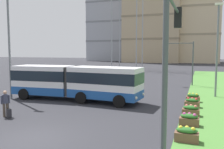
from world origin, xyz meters
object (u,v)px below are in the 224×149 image
Objects in this scene: flower_planter_3 at (192,103)px; apartment_tower_westcentre at (153,7)px; flower_planter_4 at (193,98)px; car_black_sedan at (99,76)px; articulated_bus at (75,82)px; traffic_light_near_right at (171,56)px; flower_planter_0 at (187,134)px; flower_planter_2 at (191,110)px; traffic_light_far_right at (182,55)px; rolling_suitcase at (9,113)px; streetlight_median at (217,46)px; pedestrian_crossing at (5,102)px; apartment_tower_west at (114,14)px; flower_planter_1 at (189,119)px; streetlight_left at (9,38)px.

flower_planter_3 is 0.03× the size of apartment_tower_westcentre.
car_black_sedan is at bearing 140.91° from flower_planter_4.
articulated_bus is 1.98× the size of traffic_light_near_right.
car_black_sedan reaches higher than flower_planter_0.
car_black_sedan is 20.32m from flower_planter_2.
flower_planter_4 is 13.94m from traffic_light_near_right.
flower_planter_3 is 0.18× the size of traffic_light_near_right.
flower_planter_3 is (0.00, 2.59, 0.00)m from flower_planter_2.
flower_planter_4 is 79.34m from apartment_tower_westcentre.
traffic_light_far_right is (8.10, 12.85, 2.17)m from articulated_bus.
rolling_suitcase is 0.11× the size of streetlight_median.
apartment_tower_west reaches higher than pedestrian_crossing.
rolling_suitcase is at bearing -85.75° from apartment_tower_westcentre.
flower_planter_0 is at bearing -3.93° from pedestrian_crossing.
streetlight_median is at bearing -74.94° from apartment_tower_westcentre.
apartment_tower_westcentre is (-17.33, 81.61, 20.69)m from flower_planter_1.
pedestrian_crossing is (-1.77, -6.36, -0.65)m from articulated_bus.
flower_planter_0 is 1.00× the size of flower_planter_1.
rolling_suitcase is 8.61m from streetlight_left.
flower_planter_1 is (9.79, -4.49, -1.23)m from articulated_bus.
pedestrian_crossing is 0.04× the size of apartment_tower_west.
car_black_sedan is (-3.40, 13.23, -0.90)m from articulated_bus.
apartment_tower_west is 22.14m from apartment_tower_westcentre.
traffic_light_near_right is (12.80, -24.15, 3.41)m from car_black_sedan.
flower_planter_0 is at bearing -85.16° from traffic_light_far_right.
rolling_suitcase is at bearing -140.78° from flower_planter_4.
flower_planter_1 is 4.87m from flower_planter_3.
streetlight_median is at bearing 58.91° from flower_planter_4.
articulated_bus is 2.62× the size of car_black_sedan.
flower_planter_3 is 96.41m from apartment_tower_west.
flower_planter_3 is at bearing -66.77° from apartment_tower_west.
apartment_tower_west is at bearing 111.54° from flower_planter_0.
flower_planter_2 is at bearing 90.00° from flower_planter_0.
rolling_suitcase is 11.13m from flower_planter_0.
traffic_light_far_right is at bearing 93.11° from traffic_light_near_right.
streetlight_median reaches higher than pedestrian_crossing.
car_black_sedan is at bearing 80.43° from streetlight_left.
rolling_suitcase reaches higher than flower_planter_3.
flower_planter_0 is at bearing -57.08° from car_black_sedan.
flower_planter_3 is (0.00, 4.87, 0.00)m from flower_planter_1.
traffic_light_far_right is at bearing 96.41° from flower_planter_2.
flower_planter_2 is 9.20m from streetlight_median.
flower_planter_0 is 103.22m from apartment_tower_west.
car_black_sedan is at bearing 126.67° from flower_planter_1.
flower_planter_4 is at bearing -80.71° from traffic_light_far_right.
flower_planter_1 is (13.20, -17.72, -0.33)m from car_black_sedan.
flower_planter_3 is 7.11m from streetlight_median.
streetlight_median is at bearing 79.40° from flower_planter_1.
flower_planter_0 is at bearing -20.28° from streetlight_left.
flower_planter_4 is 16.90m from streetlight_left.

